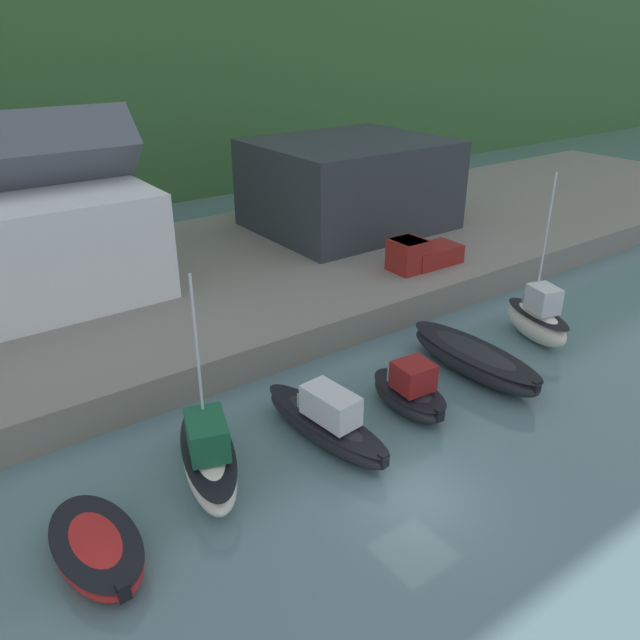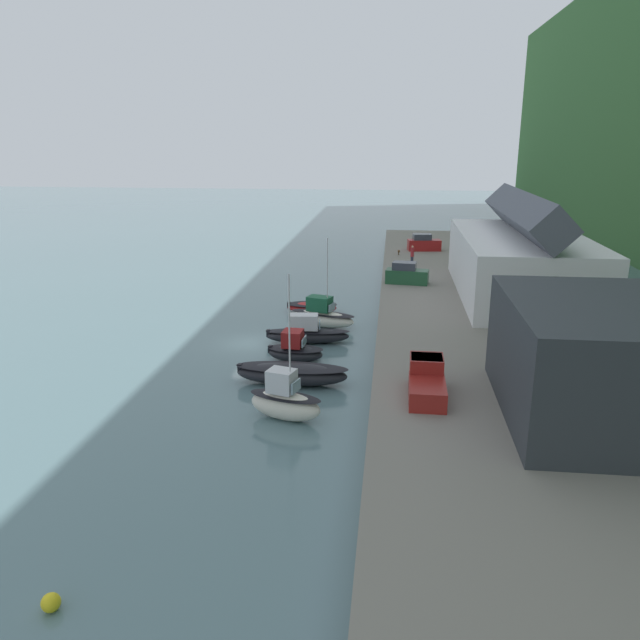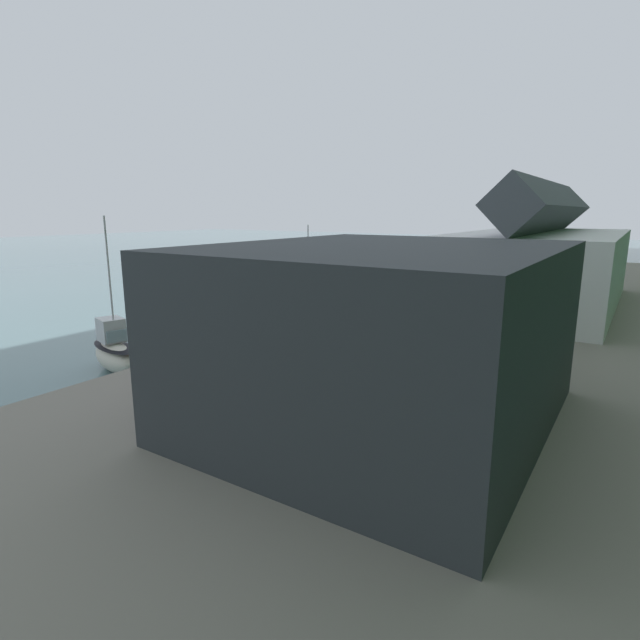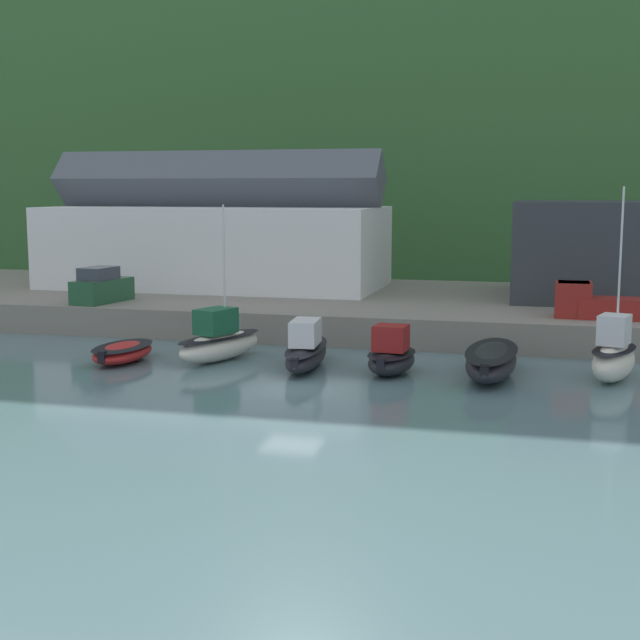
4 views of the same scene
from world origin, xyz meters
name	(u,v)px [view 4 (image 4 of 4)]	position (x,y,z in m)	size (l,w,h in m)	color
ground_plane	(292,389)	(0.00, 0.00, 0.00)	(320.00, 320.00, 0.00)	slate
hillside_backdrop	(466,94)	(0.00, 74.51, 19.71)	(240.00, 65.27, 39.42)	#386633
quay_promenade	(380,308)	(0.00, 20.44, 0.85)	(108.67, 20.52, 1.70)	gray
harbor_clubhouse	(216,239)	(-12.21, 22.91, 5.02)	(23.49, 10.87, 9.46)	white
yacht_club_building	(618,250)	(14.65, 22.46, 4.73)	(12.63, 10.61, 6.06)	#2D3338
moored_boat_0	(123,352)	(-9.88, 3.80, 0.49)	(2.55, 4.78, 0.92)	red
moored_boat_1	(219,341)	(-5.32, 5.29, 0.99)	(3.62, 6.17, 7.76)	white
moored_boat_2	(306,350)	(-0.61, 4.58, 0.85)	(2.35, 6.86, 2.37)	black
moored_boat_3	(391,356)	(3.58, 4.28, 0.83)	(2.38, 4.24, 2.30)	black
moored_boat_4	(491,361)	(8.13, 4.77, 0.75)	(2.45, 7.58, 1.41)	black
moored_boat_5	(614,356)	(13.48, 5.23, 1.14)	(2.86, 4.73, 8.64)	white
parked_car_0	(102,287)	(-15.71, 12.66, 2.62)	(2.36, 4.41, 2.16)	#1E4C2D
pickup_truck_0	(592,303)	(12.81, 13.29, 2.52)	(4.75, 2.05, 1.90)	maroon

